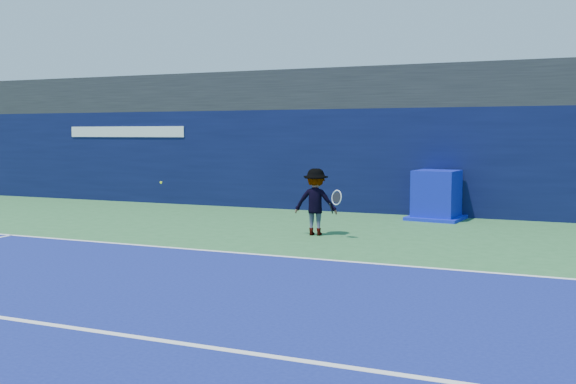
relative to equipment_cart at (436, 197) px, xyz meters
The scene contains 8 objects.
ground 10.02m from the equipment_cart, 109.79° to the right, with size 80.00×80.00×0.00m, color #306A37.
baseline 7.28m from the equipment_cart, 117.84° to the right, with size 24.00×0.10×0.01m, color white.
service_line 11.92m from the equipment_cart, 106.53° to the right, with size 24.00×0.10×0.01m, color white.
stadium_band 4.98m from the equipment_cart, 148.36° to the left, with size 36.00×3.00×1.20m, color black.
back_wall_assembly 3.67m from the equipment_cart, 162.23° to the left, with size 36.00×1.03×3.00m.
equipment_cart is the anchor object (origin of this frame).
tennis_player 4.27m from the equipment_cart, 119.16° to the right, with size 1.25×0.72×1.51m.
tennis_ball 7.23m from the equipment_cart, 146.14° to the right, with size 0.06×0.06×0.06m.
Camera 1 is at (6.18, -7.84, 2.28)m, focal length 40.00 mm.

